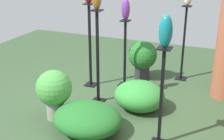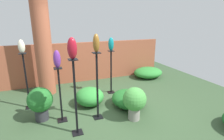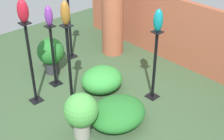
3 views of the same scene
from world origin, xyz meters
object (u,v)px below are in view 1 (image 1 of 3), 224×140
Objects in this scene: pedestal_bronze at (98,61)px; art_vase_teal at (166,31)px; pedestal_ruby at (90,49)px; potted_plant_mid_right at (142,57)px; potted_plant_walkway_edge at (54,90)px; pedestal_ivory at (183,47)px; art_vase_violet at (126,9)px; pedestal_violet at (125,57)px; pedestal_teal at (161,102)px.

pedestal_bronze is 1.62m from art_vase_teal.
pedestal_ruby is 1.02m from potted_plant_mid_right.
potted_plant_walkway_edge is at bearing -20.71° from potted_plant_mid_right.
pedestal_ivory is 1.34m from art_vase_violet.
pedestal_bronze reaches higher than potted_plant_walkway_edge.
potted_plant_mid_right is (-0.41, 0.20, -0.93)m from art_vase_violet.
pedestal_violet is 0.81× the size of pedestal_ruby.
art_vase_teal reaches higher than art_vase_violet.
pedestal_ivory reaches higher than pedestal_teal.
pedestal_violet reaches higher than potted_plant_mid_right.
potted_plant_mid_right is 2.02m from potted_plant_walkway_edge.
potted_plant_walkway_edge is (-0.05, -1.55, -1.02)m from art_vase_teal.
pedestal_ivory is at bearing 127.97° from art_vase_violet.
art_vase_violet reaches higher than pedestal_violet.
pedestal_ruby reaches higher than potted_plant_walkway_edge.
art_vase_violet is at bearing -146.10° from art_vase_teal.
potted_plant_walkway_edge is at bearing -32.82° from pedestal_ivory.
pedestal_ivory is at bearing 122.31° from pedestal_ruby.
pedestal_ruby is 0.99× the size of pedestal_bronze.
art_vase_teal is at bearing 88.03° from potted_plant_walkway_edge.
pedestal_ruby reaches higher than potted_plant_mid_right.
potted_plant_mid_right is at bearing -156.76° from pedestal_teal.
pedestal_ivory is 1.86× the size of potted_plant_mid_right.
art_vase_violet is 0.96× the size of art_vase_teal.
pedestal_teal is (2.22, 0.15, -0.05)m from pedestal_ivory.
art_vase_violet is at bearing -25.92° from potted_plant_mid_right.
pedestal_teal is 2.01m from art_vase_violet.
pedestal_bronze is (1.45, -1.05, 0.05)m from pedestal_ivory.
pedestal_ruby is at bearing -143.46° from pedestal_bronze.
art_vase_violet is 0.48× the size of potted_plant_mid_right.
potted_plant_mid_right is at bearing 154.08° from pedestal_violet.
art_vase_violet is (0.00, 0.00, 0.82)m from pedestal_violet.
pedestal_bronze reaches higher than pedestal_teal.
pedestal_bronze is at bearing -12.49° from art_vase_violet.
pedestal_ruby is 2.20m from art_vase_teal.
pedestal_bronze is at bearing -122.85° from pedestal_teal.
pedestal_ruby is (0.91, -1.45, 0.04)m from pedestal_ivory.
pedestal_teal is at bearing 33.90° from pedestal_violet.
art_vase_teal is at bearing 3.78° from pedestal_ivory.
pedestal_teal is 1.55m from potted_plant_walkway_edge.
art_vase_violet reaches higher than potted_plant_mid_right.
art_vase_teal reaches higher than pedestal_ruby.
pedestal_ruby is 1.99× the size of potted_plant_walkway_edge.
pedestal_teal is (0.77, 1.20, -0.10)m from pedestal_bronze.
art_vase_teal reaches higher than pedestal_violet.
art_vase_violet is 0.49× the size of potted_plant_walkway_edge.
pedestal_bronze is at bearing -122.85° from art_vase_teal.
pedestal_ivory is 2.23m from pedestal_teal.
pedestal_bronze is 1.25m from potted_plant_mid_right.
pedestal_teal reaches higher than potted_plant_mid_right.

